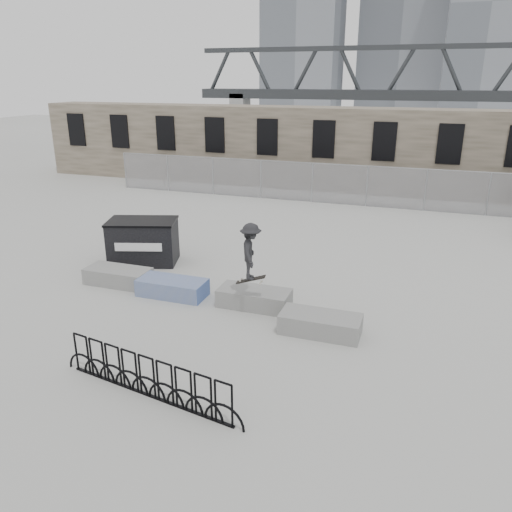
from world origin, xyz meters
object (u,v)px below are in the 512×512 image
(planter_offset, at_px, (320,323))
(dumpster, at_px, (143,241))
(planter_far_left, at_px, (118,275))
(skateboarder, at_px, (251,252))
(planter_center_right, at_px, (254,297))
(bike_rack, at_px, (147,377))
(planter_center_left, at_px, (172,287))

(planter_offset, distance_m, dumpster, 7.49)
(planter_far_left, height_order, skateboarder, skateboarder)
(planter_center_right, relative_size, dumpster, 0.77)
(planter_far_left, relative_size, dumpster, 0.77)
(dumpster, distance_m, skateboarder, 5.57)
(bike_rack, bearing_deg, planter_far_left, 128.92)
(planter_center_left, bearing_deg, dumpster, 135.81)
(planter_far_left, height_order, dumpster, dumpster)
(planter_center_right, xyz_separation_m, skateboarder, (0.07, -0.48, 1.51))
(planter_far_left, relative_size, bike_rack, 0.45)
(planter_center_left, height_order, dumpster, dumpster)
(planter_offset, height_order, bike_rack, bike_rack)
(planter_center_right, distance_m, bike_rack, 4.70)
(planter_center_right, relative_size, skateboarder, 1.20)
(planter_center_right, bearing_deg, planter_far_left, 177.97)
(planter_center_right, bearing_deg, bike_rack, -97.73)
(planter_center_right, bearing_deg, skateboarder, -81.38)
(bike_rack, bearing_deg, planter_offset, 54.00)
(planter_center_right, bearing_deg, dumpster, 156.13)
(planter_center_right, height_order, bike_rack, bike_rack)
(planter_offset, relative_size, dumpster, 0.77)
(skateboarder, bearing_deg, planter_center_left, 63.04)
(planter_far_left, distance_m, dumpster, 2.02)
(dumpster, height_order, skateboarder, skateboarder)
(planter_far_left, bearing_deg, planter_center_right, -2.03)
(bike_rack, height_order, skateboarder, skateboarder)
(planter_far_left, xyz_separation_m, planter_center_left, (2.01, -0.24, 0.00))
(bike_rack, relative_size, skateboarder, 2.66)
(planter_far_left, bearing_deg, planter_center_left, -6.89)
(planter_center_left, xyz_separation_m, dumpster, (-2.25, 2.19, 0.49))
(planter_center_left, bearing_deg, planter_far_left, 173.11)
(planter_center_left, bearing_deg, planter_center_right, 1.90)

